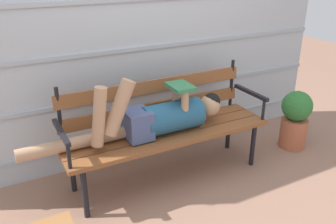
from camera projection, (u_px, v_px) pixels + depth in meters
The scene contains 5 objects.
ground_plane at pixel (172, 181), 3.16m from camera, with size 12.00×12.00×0.00m, color #936B56.
house_siding at pixel (139, 24), 3.16m from camera, with size 4.10×0.08×2.55m.
park_bench at pixel (164, 123), 3.08m from camera, with size 1.81×0.50×0.92m.
reclining_person at pixel (157, 117), 2.93m from camera, with size 1.72×0.26×0.55m.
potted_plant at pixel (295, 118), 3.61m from camera, with size 0.30×0.30×0.61m.
Camera 1 is at (-1.28, -2.33, 1.81)m, focal length 38.21 mm.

